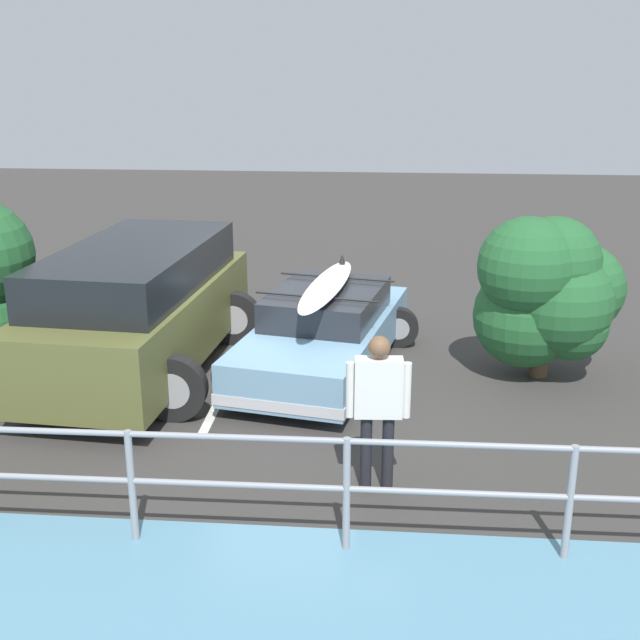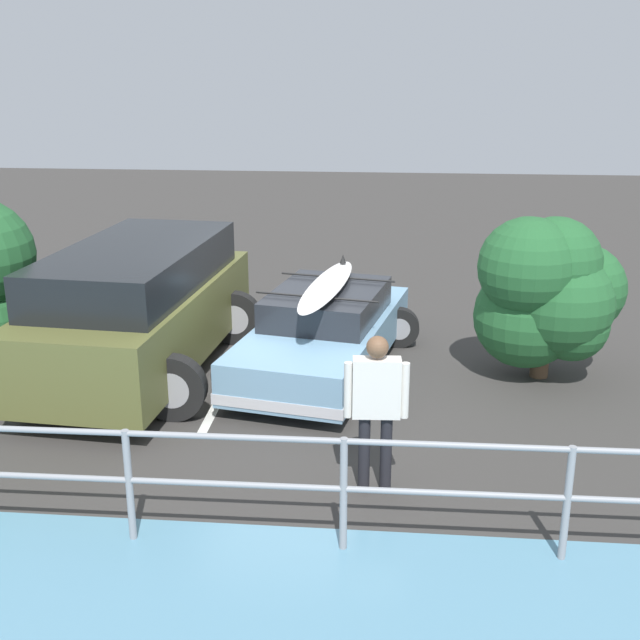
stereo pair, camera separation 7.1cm
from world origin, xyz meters
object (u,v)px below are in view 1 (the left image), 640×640
Objects in this scene: sedan_car at (324,331)px; suv_car at (140,307)px; person_bystander at (378,399)px; bush_near_left at (549,293)px.

suv_car is at bearing 8.00° from sedan_car.
bush_near_left reaches higher than person_bystander.
person_bystander is (-3.40, 3.02, 0.04)m from suv_car.
sedan_car is at bearing -76.44° from person_bystander.
sedan_car is at bearing -1.93° from bush_near_left.
sedan_car is 2.64m from suv_car.
sedan_car is 3.17m from bush_near_left.
suv_car is at bearing 2.61° from bush_near_left.
sedan_car is at bearing -172.00° from suv_car.
person_bystander reaches higher than sedan_car.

